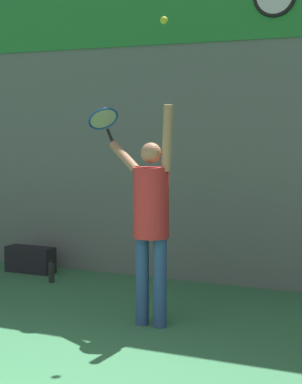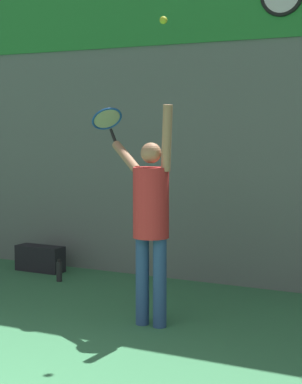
{
  "view_description": "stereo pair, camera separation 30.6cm",
  "coord_description": "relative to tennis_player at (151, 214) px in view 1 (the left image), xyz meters",
  "views": [
    {
      "loc": [
        3.06,
        -2.88,
        1.91
      ],
      "look_at": [
        0.25,
        3.01,
        1.29
      ],
      "focal_mm": 65.0,
      "sensor_mm": 36.0,
      "label": 1
    },
    {
      "loc": [
        3.34,
        -2.74,
        1.91
      ],
      "look_at": [
        0.25,
        3.01,
        1.29
      ],
      "focal_mm": 65.0,
      "sensor_mm": 36.0,
      "label": 2
    }
  ],
  "objects": [
    {
      "name": "back_wall",
      "position": [
        -0.24,
        2.0,
        1.42
      ],
      "size": [
        18.0,
        0.1,
        5.0
      ],
      "color": "slate",
      "rests_on": "ground_plane"
    },
    {
      "name": "sponsor_banner",
      "position": [
        -0.24,
        1.94,
        2.31
      ],
      "size": [
        7.48,
        0.02,
        0.96
      ],
      "color": "#288C38"
    },
    {
      "name": "tennis_player",
      "position": [
        0.0,
        0.0,
        0.0
      ],
      "size": [
        0.9,
        0.58,
        2.11
      ],
      "color": "#2D4C7F",
      "rests_on": "ground_plane"
    },
    {
      "name": "tennis_racket",
      "position": [
        -0.78,
        0.49,
        0.89
      ],
      "size": [
        0.42,
        0.42,
        0.4
      ],
      "color": "black"
    },
    {
      "name": "tennis_ball",
      "position": [
        0.16,
        -0.05,
        1.79
      ],
      "size": [
        0.07,
        0.07,
        0.07
      ],
      "color": "#CCDB2D"
    },
    {
      "name": "water_bottle",
      "position": [
        -1.9,
        1.14,
        -0.96
      ],
      "size": [
        0.07,
        0.07,
        0.28
      ],
      "color": "#262628",
      "rests_on": "ground_plane"
    },
    {
      "name": "equipment_bag",
      "position": [
        -2.48,
        1.53,
        -0.91
      ],
      "size": [
        0.66,
        0.24,
        0.34
      ],
      "color": "black",
      "rests_on": "ground_plane"
    }
  ]
}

